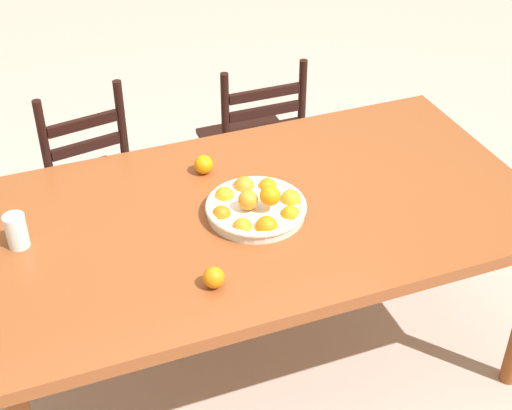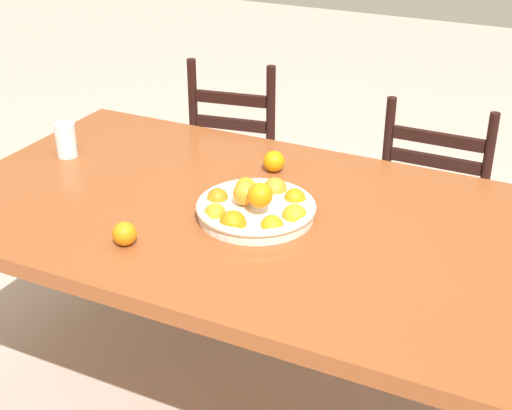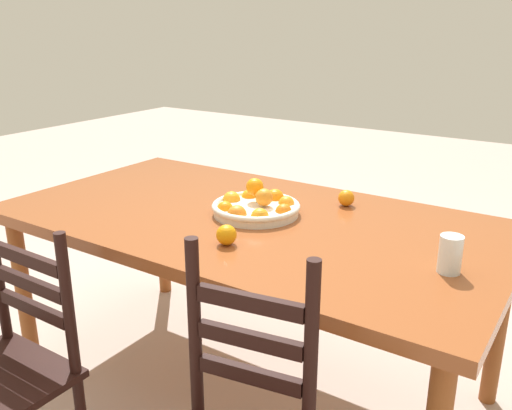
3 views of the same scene
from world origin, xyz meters
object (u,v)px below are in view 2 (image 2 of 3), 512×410
at_px(fruit_bowl, 256,208).
at_px(orange_loose_0, 125,234).
at_px(chair_by_cabinet, 437,208).
at_px(orange_loose_1, 274,161).
at_px(drinking_glass, 66,140).
at_px(dining_table, 265,234).
at_px(chair_near_window, 241,176).

height_order(fruit_bowl, orange_loose_0, fruit_bowl).
relative_size(chair_by_cabinet, orange_loose_1, 12.89).
relative_size(orange_loose_1, drinking_glass, 0.60).
height_order(dining_table, orange_loose_0, orange_loose_0).
height_order(fruit_bowl, drinking_glass, fruit_bowl).
bearing_deg(chair_by_cabinet, drinking_glass, 35.88).
bearing_deg(drinking_glass, fruit_bowl, -8.75).
xyz_separation_m(dining_table, orange_loose_1, (-0.10, 0.29, 0.10)).
bearing_deg(dining_table, orange_loose_1, 109.76).
height_order(dining_table, drinking_glass, drinking_glass).
xyz_separation_m(dining_table, fruit_bowl, (-0.02, -0.03, 0.10)).
height_order(orange_loose_0, orange_loose_1, orange_loose_1).
distance_m(dining_table, orange_loose_1, 0.32).
xyz_separation_m(chair_near_window, orange_loose_1, (0.39, -0.52, 0.35)).
xyz_separation_m(chair_near_window, fruit_bowl, (0.48, -0.84, 0.35)).
height_order(chair_by_cabinet, drinking_glass, chair_by_cabinet).
relative_size(chair_near_window, orange_loose_1, 13.87).
bearing_deg(fruit_bowl, orange_loose_0, -130.52).
xyz_separation_m(chair_near_window, drinking_glass, (-0.31, -0.72, 0.38)).
bearing_deg(drinking_glass, chair_by_cabinet, 35.65).
relative_size(fruit_bowl, orange_loose_0, 5.19).
bearing_deg(drinking_glass, chair_near_window, 66.75).
bearing_deg(fruit_bowl, dining_table, 64.18).
relative_size(dining_table, orange_loose_1, 27.71).
relative_size(dining_table, orange_loose_0, 29.16).
bearing_deg(dining_table, drinking_glass, 173.58).
height_order(chair_near_window, drinking_glass, chair_near_window).
relative_size(dining_table, fruit_bowl, 5.62).
bearing_deg(orange_loose_0, drinking_glass, 141.92).
xyz_separation_m(chair_near_window, orange_loose_0, (0.23, -1.14, 0.35)).
bearing_deg(orange_loose_0, dining_table, 50.65).
relative_size(orange_loose_0, drinking_glass, 0.57).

